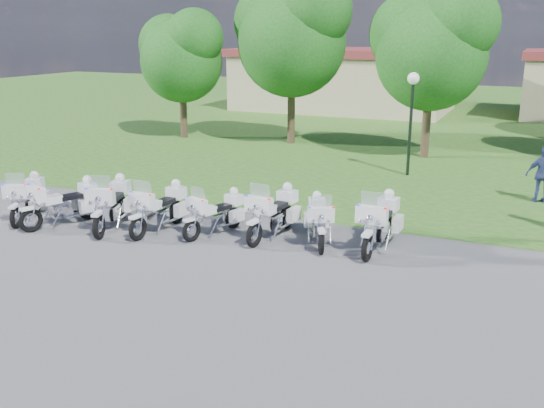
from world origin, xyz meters
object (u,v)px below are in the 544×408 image
at_px(motorcycle_0, 27,197).
at_px(motorcycle_6, 319,220).
at_px(motorcycle_1, 64,202).
at_px(motorcycle_2, 112,203).
at_px(motorcycle_4, 216,212).
at_px(motorcycle_5, 274,212).
at_px(lamp_post, 412,98).
at_px(motorcycle_3, 160,207).
at_px(motorcycle_7, 380,222).
at_px(bystander_c, 543,175).

xyz_separation_m(motorcycle_0, motorcycle_6, (8.49, 1.53, -0.03)).
height_order(motorcycle_1, motorcycle_6, motorcycle_1).
bearing_deg(motorcycle_2, motorcycle_4, 174.85).
relative_size(motorcycle_2, motorcycle_5, 1.00).
distance_m(motorcycle_0, lamp_post, 13.69).
distance_m(motorcycle_4, lamp_post, 9.85).
distance_m(motorcycle_1, motorcycle_3, 2.86).
xyz_separation_m(motorcycle_0, lamp_post, (9.03, 10.04, 2.29)).
xyz_separation_m(motorcycle_1, lamp_post, (7.62, 10.05, 2.26)).
height_order(motorcycle_1, motorcycle_4, motorcycle_1).
bearing_deg(motorcycle_7, motorcycle_0, 11.07).
bearing_deg(motorcycle_1, motorcycle_4, -144.35).
distance_m(motorcycle_1, bystander_c, 14.72).
bearing_deg(motorcycle_7, motorcycle_3, 11.48).
bearing_deg(lamp_post, bystander_c, -23.12).
height_order(motorcycle_6, motorcycle_7, motorcycle_7).
relative_size(motorcycle_3, motorcycle_4, 1.14).
relative_size(motorcycle_0, motorcycle_3, 0.91).
height_order(motorcycle_0, motorcycle_2, motorcycle_2).
distance_m(motorcycle_0, motorcycle_1, 1.41).
relative_size(motorcycle_4, motorcycle_5, 0.86).
relative_size(motorcycle_1, motorcycle_7, 0.91).
bearing_deg(motorcycle_5, motorcycle_0, 17.34).
distance_m(motorcycle_4, bystander_c, 10.62).
bearing_deg(bystander_c, motorcycle_0, 18.27).
bearing_deg(lamp_post, motorcycle_1, -127.18).
height_order(motorcycle_7, lamp_post, lamp_post).
height_order(motorcycle_3, bystander_c, bystander_c).
xyz_separation_m(motorcycle_1, bystander_c, (12.33, 8.03, 0.24)).
distance_m(motorcycle_1, motorcycle_2, 1.43).
height_order(motorcycle_4, motorcycle_5, motorcycle_5).
distance_m(motorcycle_0, motorcycle_4, 5.83).
bearing_deg(motorcycle_4, motorcycle_2, 31.48).
xyz_separation_m(motorcycle_1, motorcycle_2, (1.38, 0.36, 0.03)).
relative_size(motorcycle_0, motorcycle_4, 1.03).
height_order(motorcycle_0, bystander_c, bystander_c).
distance_m(motorcycle_1, lamp_post, 12.81).
height_order(motorcycle_1, lamp_post, lamp_post).
relative_size(motorcycle_7, bystander_c, 1.37).
distance_m(motorcycle_4, motorcycle_5, 1.57).
height_order(motorcycle_6, lamp_post, lamp_post).
height_order(motorcycle_2, motorcycle_7, motorcycle_2).
distance_m(motorcycle_0, motorcycle_6, 8.63).
distance_m(motorcycle_6, motorcycle_7, 1.58).
bearing_deg(lamp_post, motorcycle_6, -93.62).
height_order(motorcycle_4, motorcycle_7, motorcycle_7).
bearing_deg(bystander_c, motorcycle_2, 22.99).
xyz_separation_m(motorcycle_3, motorcycle_4, (1.55, 0.37, -0.06)).
bearing_deg(motorcycle_3, motorcycle_7, -165.96).
relative_size(motorcycle_0, motorcycle_7, 0.86).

